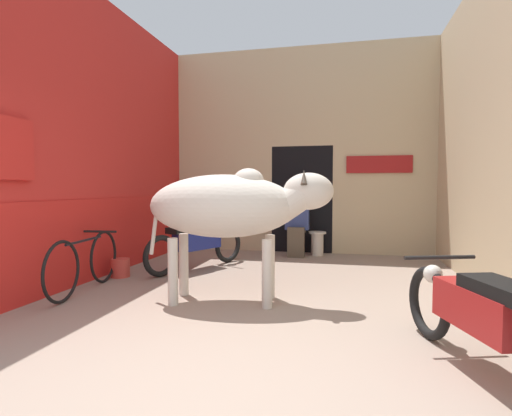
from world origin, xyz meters
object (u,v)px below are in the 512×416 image
Objects in this scene: bicycle at (85,263)px; shopkeeper_seated at (297,220)px; plastic_stool at (317,243)px; motorcycle_far at (197,243)px; motorcycle_near at (483,316)px; cow at (232,206)px; bucket at (120,268)px.

shopkeeper_seated reaches higher than bicycle.
shopkeeper_seated is 0.60m from plastic_stool.
motorcycle_near is at bearing -42.93° from motorcycle_far.
motorcycle_far is at bearing -132.78° from shopkeeper_seated.
cow is 3.44m from plastic_stool.
bucket is at bearing -136.79° from plastic_stool.
shopkeeper_seated is 2.86× the size of plastic_stool.
cow reaches higher than shopkeeper_seated.
cow is at bearing -96.53° from shopkeeper_seated.
bicycle is at bearing -88.43° from bucket.
bicycle is at bearing 179.73° from cow.
motorcycle_near is at bearing -18.74° from bicycle.
bucket is (-0.02, 0.81, -0.23)m from bicycle.
motorcycle_far reaches higher than plastic_stool.
motorcycle_near is 1.04× the size of motorcycle_far.
cow reaches higher than bicycle.
bucket is (-2.60, -2.44, -0.11)m from plastic_stool.
motorcycle_far is 1.78m from bicycle.
motorcycle_near is 7.39× the size of bucket.
cow reaches higher than motorcycle_near.
plastic_stool is (-1.41, 4.61, -0.18)m from motorcycle_near.
cow is 1.64× the size of shopkeeper_seated.
cow is 2.26m from bucket.
shopkeeper_seated is (0.35, 3.07, -0.39)m from cow.
cow is at bearing -23.55° from bucket.
plastic_stool is at bearing 51.63° from bicycle.
motorcycle_far reaches higher than bucket.
shopkeeper_seated is at bearing 54.09° from bicycle.
bucket is (-0.86, -0.76, -0.28)m from motorcycle_far.
plastic_stool is 1.71× the size of bucket.
bucket is (-2.24, -2.25, -0.54)m from shopkeeper_seated.
bicycle is at bearing -128.37° from plastic_stool.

